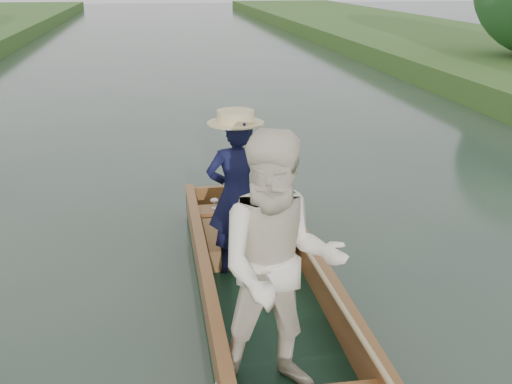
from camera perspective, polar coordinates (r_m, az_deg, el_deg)
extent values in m
plane|color=#283D30|center=(5.69, 0.98, -11.05)|extent=(120.00, 120.00, 0.00)
cube|color=black|center=(5.67, 0.98, -10.70)|extent=(1.10, 5.00, 0.08)
cube|color=brown|center=(5.52, -4.29, -9.28)|extent=(0.08, 5.00, 0.32)
cube|color=brown|center=(5.68, 6.12, -8.48)|extent=(0.08, 5.00, 0.32)
cube|color=brown|center=(7.81, -2.18, -0.55)|extent=(1.10, 0.08, 0.32)
cube|color=brown|center=(5.44, -4.34, -7.61)|extent=(0.10, 5.00, 0.04)
cube|color=brown|center=(5.60, 6.19, -6.85)|extent=(0.10, 5.00, 0.04)
cube|color=brown|center=(7.27, -1.63, -1.56)|extent=(0.94, 0.30, 0.05)
imported|color=#111336|center=(6.05, -1.77, -0.30)|extent=(0.59, 0.41, 1.55)
cylinder|color=beige|center=(5.85, -1.84, 6.49)|extent=(0.52, 0.52, 0.12)
imported|color=white|center=(4.25, 2.11, -6.72)|extent=(0.95, 0.76, 1.85)
cube|color=brown|center=(6.69, -0.87, -4.42)|extent=(0.85, 0.90, 0.22)
sphere|color=tan|center=(6.56, 1.85, -2.76)|extent=(0.22, 0.22, 0.22)
sphere|color=tan|center=(6.49, 1.89, -1.48)|extent=(0.16, 0.16, 0.16)
sphere|color=tan|center=(6.46, 1.38, -0.92)|extent=(0.06, 0.06, 0.06)
sphere|color=tan|center=(6.48, 2.41, -0.87)|extent=(0.06, 0.06, 0.06)
sphere|color=tan|center=(6.44, 2.00, -1.81)|extent=(0.06, 0.06, 0.06)
sphere|color=tan|center=(6.51, 1.06, -2.62)|extent=(0.08, 0.08, 0.08)
sphere|color=tan|center=(6.55, 2.73, -2.52)|extent=(0.08, 0.08, 0.08)
sphere|color=tan|center=(6.56, 1.44, -3.64)|extent=(0.09, 0.09, 0.09)
sphere|color=tan|center=(6.58, 2.36, -3.58)|extent=(0.09, 0.09, 0.09)
cylinder|color=silver|center=(7.23, -3.71, -1.45)|extent=(0.07, 0.07, 0.01)
cylinder|color=silver|center=(7.22, -3.72, -1.15)|extent=(0.01, 0.01, 0.08)
ellipsoid|color=silver|center=(7.20, -3.73, -0.74)|extent=(0.09, 0.09, 0.05)
cylinder|color=tan|center=(5.55, 5.44, -6.61)|extent=(0.04, 4.07, 0.19)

